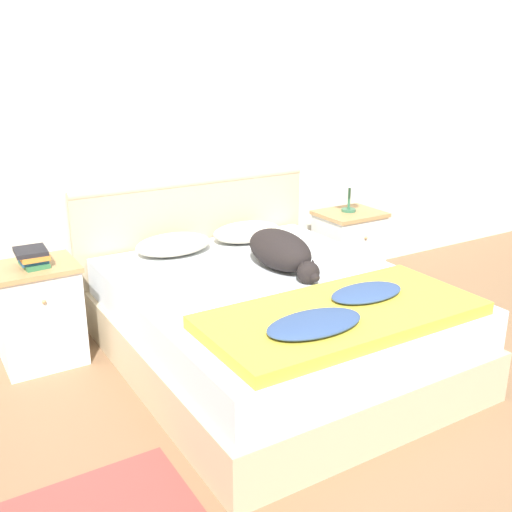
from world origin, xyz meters
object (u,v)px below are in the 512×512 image
Objects in this scene: bed at (274,324)px; dog at (281,251)px; pillow_left at (173,244)px; book_stack at (32,257)px; nightstand_right at (348,250)px; table_lamp at (350,178)px; nightstand_left at (39,314)px; pillow_right at (247,232)px.

bed is 0.44m from dog.
book_stack is (-0.88, -0.05, 0.08)m from pillow_left.
nightstand_right is 1.85× the size of table_lamp.
table_lamp reaches higher than nightstand_right.
nightstand_left is 1.21× the size of pillow_right.
nightstand_left is 0.35m from book_stack.
pillow_left is at bearing 3.22° from book_stack.
pillow_right reaches higher than nightstand_right.
pillow_right is at bearing 178.52° from table_lamp.
nightstand_right is 1.21× the size of pillow_right.
pillow_left and pillow_right have the same top height.
dog is (0.44, -0.60, 0.05)m from pillow_left.
bed is 3.92× the size of pillow_left.
book_stack is at bearing 148.03° from bed.
table_lamp is (2.31, 0.02, 0.56)m from nightstand_left.
book_stack is (-1.43, -0.05, 0.08)m from pillow_right.
nightstand_right is 0.56m from table_lamp.
table_lamp is at bearing 29.93° from dog.
nightstand_left is 0.92m from pillow_left.
nightstand_right is 0.83× the size of dog.
pillow_left is at bearing 180.00° from pillow_right.
bed is 3.25× the size of nightstand_left.
pillow_left reaches higher than bed.
nightstand_right is 0.92m from pillow_right.
nightstand_right is 2.83× the size of book_stack.
table_lamp is (1.16, 0.75, 0.61)m from bed.
nightstand_right is at bearing -1.71° from pillow_left.
pillow_right is (0.28, 0.77, 0.32)m from bed.
pillow_left is 0.55m from pillow_right.
nightstand_left is 2.83× the size of book_stack.
book_stack reaches higher than nightstand_left.
book_stack is 2.32m from table_lamp.
book_stack is 0.65× the size of table_lamp.
nightstand_left is 1.85× the size of table_lamp.
dog is at bearing 47.26° from bed.
pillow_left is at bearing 2.77° from nightstand_left.
nightstand_right is 1.21× the size of pillow_left.
book_stack reaches higher than pillow_right.
book_stack reaches higher than nightstand_right.
book_stack is (-1.16, 0.72, 0.41)m from bed.
pillow_right is (-0.88, 0.04, 0.27)m from nightstand_right.
bed is 3.25× the size of nightstand_right.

